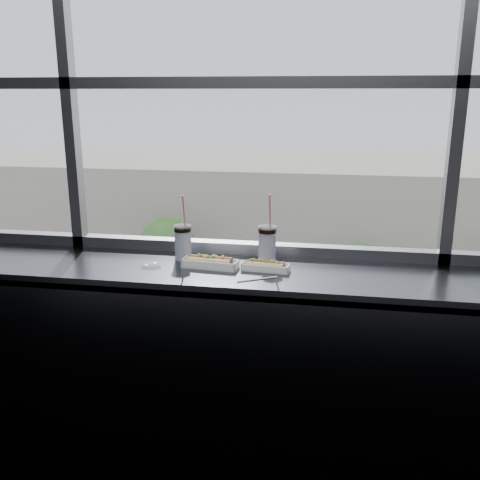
% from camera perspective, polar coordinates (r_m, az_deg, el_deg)
% --- Properties ---
extents(wall_back_lower, '(6.00, 0.00, 6.00)m').
position_cam_1_polar(wall_back_lower, '(3.14, 1.21, -11.09)').
color(wall_back_lower, black).
rests_on(wall_back_lower, ground).
extents(window_glass, '(6.00, 0.00, 6.00)m').
position_cam_1_polar(window_glass, '(2.85, 1.49, 22.49)').
color(window_glass, silver).
rests_on(window_glass, ground).
extents(window_mullions, '(6.00, 0.08, 2.40)m').
position_cam_1_polar(window_mullions, '(2.83, 1.42, 22.53)').
color(window_mullions, gray).
rests_on(window_mullions, ground).
extents(counter, '(6.00, 0.55, 0.06)m').
position_cam_1_polar(counter, '(2.68, 0.39, -3.72)').
color(counter, '#494D56').
rests_on(counter, ground).
extents(counter_fascia, '(6.00, 0.04, 1.04)m').
position_cam_1_polar(counter_fascia, '(2.68, -0.55, -16.09)').
color(counter_fascia, '#494D56').
rests_on(counter_fascia, ground).
extents(hotdog_tray_left, '(0.29, 0.12, 0.07)m').
position_cam_1_polar(hotdog_tray_left, '(2.69, -3.20, -2.37)').
color(hotdog_tray_left, white).
rests_on(hotdog_tray_left, counter).
extents(hotdog_tray_right, '(0.24, 0.10, 0.06)m').
position_cam_1_polar(hotdog_tray_right, '(2.65, 2.73, -2.78)').
color(hotdog_tray_right, white).
rests_on(hotdog_tray_right, counter).
extents(soda_cup_left, '(0.10, 0.10, 0.35)m').
position_cam_1_polar(soda_cup_left, '(2.82, -6.12, -0.07)').
color(soda_cup_left, white).
rests_on(soda_cup_left, counter).
extents(soda_cup_right, '(0.10, 0.10, 0.36)m').
position_cam_1_polar(soda_cup_right, '(2.75, 2.91, -0.27)').
color(soda_cup_right, white).
rests_on(soda_cup_right, counter).
extents(loose_straw, '(0.18, 0.11, 0.01)m').
position_cam_1_polar(loose_straw, '(2.52, 1.86, -4.20)').
color(loose_straw, white).
rests_on(loose_straw, counter).
extents(wrapper, '(0.10, 0.07, 0.03)m').
position_cam_1_polar(wrapper, '(2.75, -9.47, -2.52)').
color(wrapper, silver).
rests_on(wrapper, counter).
extents(plaza_ground, '(120.00, 120.00, 0.00)m').
position_cam_1_polar(plaza_ground, '(48.06, 8.87, -0.35)').
color(plaza_ground, '#9B9A98').
rests_on(plaza_ground, ground).
extents(street_asphalt, '(80.00, 10.00, 0.06)m').
position_cam_1_polar(street_asphalt, '(26.19, 7.80, -14.24)').
color(street_asphalt, black).
rests_on(street_asphalt, plaza_ground).
extents(far_sidewalk, '(80.00, 6.00, 0.04)m').
position_cam_1_polar(far_sidewalk, '(33.38, 8.33, -7.49)').
color(far_sidewalk, '#9B9A98').
rests_on(far_sidewalk, plaza_ground).
extents(far_building, '(50.00, 14.00, 8.00)m').
position_cam_1_polar(far_building, '(41.75, 8.95, 2.91)').
color(far_building, '#A8A094').
rests_on(far_building, plaza_ground).
extents(car_far_b, '(2.96, 5.97, 1.92)m').
position_cam_1_polar(car_far_b, '(29.37, 12.46, -8.88)').
color(car_far_b, '#892200').
rests_on(car_far_b, street_asphalt).
extents(car_far_a, '(3.29, 6.44, 2.06)m').
position_cam_1_polar(car_far_a, '(31.14, -11.01, -7.22)').
color(car_far_a, '#352F2F').
rests_on(car_far_a, street_asphalt).
extents(car_near_b, '(3.33, 6.81, 2.20)m').
position_cam_1_polar(car_near_b, '(23.78, -13.33, -14.71)').
color(car_near_b, black).
rests_on(car_near_b, street_asphalt).
extents(pedestrian_b, '(0.93, 0.70, 2.10)m').
position_cam_1_polar(pedestrian_b, '(33.86, 5.48, -5.11)').
color(pedestrian_b, '#66605B').
rests_on(pedestrian_b, far_sidewalk).
extents(pedestrian_d, '(0.75, 1.00, 2.25)m').
position_cam_1_polar(pedestrian_d, '(33.36, 23.56, -6.57)').
color(pedestrian_d, '#66605B').
rests_on(pedestrian_d, far_sidewalk).
extents(pedestrian_a, '(0.87, 0.66, 1.97)m').
position_cam_1_polar(pedestrian_a, '(32.61, -1.75, -5.99)').
color(pedestrian_a, '#66605B').
rests_on(pedestrian_a, far_sidewalk).
extents(pedestrian_c, '(0.94, 0.70, 2.11)m').
position_cam_1_polar(pedestrian_c, '(33.33, 20.26, -6.37)').
color(pedestrian_c, '#66605B').
rests_on(pedestrian_c, far_sidewalk).
extents(tree_left, '(3.52, 3.52, 5.50)m').
position_cam_1_polar(tree_left, '(33.61, -7.77, -0.59)').
color(tree_left, '#47382B').
rests_on(tree_left, far_sidewalk).
extents(tree_center, '(2.86, 2.86, 4.46)m').
position_cam_1_polar(tree_center, '(32.39, 12.68, -2.75)').
color(tree_center, '#47382B').
rests_on(tree_center, far_sidewalk).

